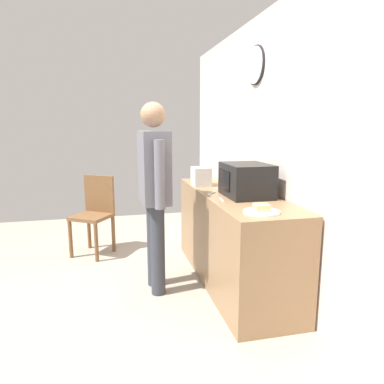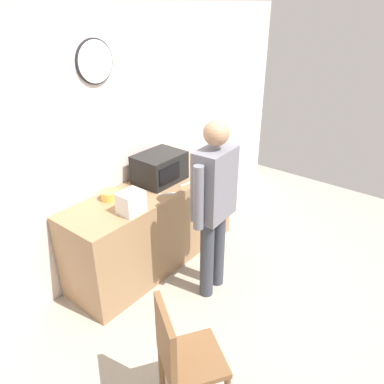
# 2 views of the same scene
# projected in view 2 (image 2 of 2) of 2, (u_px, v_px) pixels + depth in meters

# --- Properties ---
(ground_plane) EXTENTS (6.00, 6.00, 0.00)m
(ground_plane) POSITION_uv_depth(u_px,v_px,m) (257.00, 301.00, 3.63)
(ground_plane) COLOR #9E9384
(back_wall) EXTENTS (5.40, 0.13, 2.60)m
(back_wall) POSITION_uv_depth(u_px,v_px,m) (133.00, 139.00, 3.93)
(back_wall) COLOR silver
(back_wall) RESTS_ON ground_plane
(kitchen_counter) EXTENTS (2.01, 0.62, 0.90)m
(kitchen_counter) POSITION_uv_depth(u_px,v_px,m) (155.00, 225.00, 4.02)
(kitchen_counter) COLOR #93704C
(kitchen_counter) RESTS_ON ground_plane
(microwave) EXTENTS (0.50, 0.39, 0.30)m
(microwave) POSITION_uv_depth(u_px,v_px,m) (160.00, 168.00, 3.90)
(microwave) COLOR black
(microwave) RESTS_ON kitchen_counter
(sandwich_plate) EXTENTS (0.27, 0.27, 0.07)m
(sandwich_plate) POSITION_uv_depth(u_px,v_px,m) (204.00, 164.00, 4.32)
(sandwich_plate) COLOR white
(sandwich_plate) RESTS_ON kitchen_counter
(salad_bowl) EXTENTS (0.17, 0.17, 0.09)m
(salad_bowl) POSITION_uv_depth(u_px,v_px,m) (110.00, 195.00, 3.57)
(salad_bowl) COLOR gold
(salad_bowl) RESTS_ON kitchen_counter
(toaster) EXTENTS (0.22, 0.18, 0.20)m
(toaster) POSITION_uv_depth(u_px,v_px,m) (131.00, 202.00, 3.33)
(toaster) COLOR silver
(toaster) RESTS_ON kitchen_counter
(fork_utensil) EXTENTS (0.17, 0.05, 0.01)m
(fork_utensil) POSITION_uv_depth(u_px,v_px,m) (187.00, 184.00, 3.89)
(fork_utensil) COLOR silver
(fork_utensil) RESTS_ON kitchen_counter
(spoon_utensil) EXTENTS (0.15, 0.12, 0.01)m
(spoon_utensil) POSITION_uv_depth(u_px,v_px,m) (168.00, 194.00, 3.68)
(spoon_utensil) COLOR silver
(spoon_utensil) RESTS_ON kitchen_counter
(person_standing) EXTENTS (0.59, 0.26, 1.74)m
(person_standing) POSITION_uv_depth(u_px,v_px,m) (214.00, 199.00, 3.34)
(person_standing) COLOR #343843
(person_standing) RESTS_ON ground_plane
(wooden_chair) EXTENTS (0.55, 0.55, 0.94)m
(wooden_chair) POSITION_uv_depth(u_px,v_px,m) (182.00, 357.00, 2.44)
(wooden_chair) COLOR brown
(wooden_chair) RESTS_ON ground_plane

